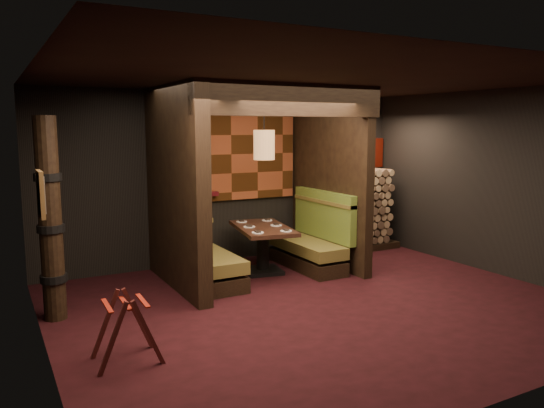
{
  "coord_description": "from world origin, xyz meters",
  "views": [
    {
      "loc": [
        -3.69,
        -5.47,
        2.26
      ],
      "look_at": [
        0.0,
        1.3,
        1.15
      ],
      "focal_mm": 35.0,
      "sensor_mm": 36.0,
      "label": 1
    }
  ],
  "objects": [
    {
      "name": "framed_picture",
      "position": [
        -3.22,
        0.1,
        1.62
      ],
      "size": [
        0.05,
        0.36,
        0.46
      ],
      "color": "olive",
      "rests_on": "wall_left"
    },
    {
      "name": "booth_bench_right",
      "position": [
        0.93,
        1.65,
        0.4
      ],
      "size": [
        0.68,
        1.6,
        1.14
      ],
      "color": "black",
      "rests_on": "floor"
    },
    {
      "name": "booth_bench_left",
      "position": [
        -0.96,
        1.65,
        0.4
      ],
      "size": [
        0.68,
        1.6,
        1.14
      ],
      "color": "black",
      "rests_on": "floor"
    },
    {
      "name": "lacquer_shelf",
      "position": [
        -0.6,
        2.65,
        1.18
      ],
      "size": [
        0.6,
        0.12,
        0.07
      ],
      "primitive_type": "cube",
      "color": "#4F0E15",
      "rests_on": "wall_back"
    },
    {
      "name": "floor",
      "position": [
        0.0,
        0.0,
        -0.01
      ],
      "size": [
        6.5,
        5.5,
        0.02
      ],
      "primitive_type": "cube",
      "color": "black",
      "rests_on": "ground"
    },
    {
      "name": "ceiling",
      "position": [
        0.0,
        0.0,
        2.86
      ],
      "size": [
        6.5,
        5.5,
        0.02
      ],
      "primitive_type": "cube",
      "color": "black",
      "rests_on": "ground"
    },
    {
      "name": "firewood_stack",
      "position": [
        2.29,
        2.35,
        0.75
      ],
      "size": [
        1.73,
        0.7,
        1.5
      ],
      "color": "black",
      "rests_on": "floor"
    },
    {
      "name": "wall_back",
      "position": [
        0.0,
        2.76,
        1.43
      ],
      "size": [
        6.5,
        0.02,
        2.85
      ],
      "primitive_type": "cube",
      "color": "black",
      "rests_on": "ground"
    },
    {
      "name": "wall_left",
      "position": [
        -3.26,
        0.0,
        1.43
      ],
      "size": [
        0.02,
        5.5,
        2.85
      ],
      "primitive_type": "cube",
      "color": "black",
      "rests_on": "ground"
    },
    {
      "name": "wall_front",
      "position": [
        0.0,
        -2.76,
        1.43
      ],
      "size": [
        6.5,
        0.02,
        2.85
      ],
      "primitive_type": "cube",
      "color": "black",
      "rests_on": "ground"
    },
    {
      "name": "tapa_side_panel",
      "position": [
        -1.23,
        1.82,
        1.85
      ],
      "size": [
        0.04,
        1.85,
        1.45
      ],
      "primitive_type": "cube",
      "color": "#984424",
      "rests_on": "partition_left"
    },
    {
      "name": "mosaic_header",
      "position": [
        2.29,
        2.68,
        1.78
      ],
      "size": [
        1.83,
        0.1,
        0.56
      ],
      "primitive_type": "cube",
      "color": "maroon",
      "rests_on": "wall_back"
    },
    {
      "name": "place_settings",
      "position": [
        0.07,
        1.73,
        0.75
      ],
      "size": [
        0.8,
        1.2,
        0.03
      ],
      "color": "white",
      "rests_on": "dining_table"
    },
    {
      "name": "dining_table",
      "position": [
        0.07,
        1.73,
        0.5
      ],
      "size": [
        1.01,
        1.52,
        0.74
      ],
      "color": "black",
      "rests_on": "floor"
    },
    {
      "name": "tapa_back_panel",
      "position": [
        -0.02,
        2.71,
        1.82
      ],
      "size": [
        2.4,
        0.06,
        1.55
      ],
      "primitive_type": "cube",
      "color": "#984424",
      "rests_on": "wall_back"
    },
    {
      "name": "partition_left",
      "position": [
        -1.35,
        1.65,
        1.43
      ],
      "size": [
        0.2,
        2.2,
        2.85
      ],
      "primitive_type": "cube",
      "color": "black",
      "rests_on": "floor"
    },
    {
      "name": "pendant_lamp",
      "position": [
        0.07,
        1.68,
        2.0
      ],
      "size": [
        0.32,
        0.32,
        1.07
      ],
      "color": "#996A3C",
      "rests_on": "ceiling"
    },
    {
      "name": "wall_right",
      "position": [
        3.26,
        0.0,
        1.43
      ],
      "size": [
        0.02,
        5.5,
        2.85
      ],
      "primitive_type": "cube",
      "color": "black",
      "rests_on": "ground"
    },
    {
      "name": "totem_column",
      "position": [
        -3.05,
        1.1,
        1.19
      ],
      "size": [
        0.31,
        0.31,
        2.4
      ],
      "color": "black",
      "rests_on": "floor"
    },
    {
      "name": "header_beam",
      "position": [
        -0.02,
        0.7,
        2.63
      ],
      "size": [
        2.85,
        0.18,
        0.44
      ],
      "primitive_type": "cube",
      "color": "black",
      "rests_on": "partition_left"
    },
    {
      "name": "partition_right",
      "position": [
        1.3,
        1.7,
        1.43
      ],
      "size": [
        0.15,
        2.1,
        2.85
      ],
      "primitive_type": "cube",
      "color": "black",
      "rests_on": "floor"
    },
    {
      "name": "luggage_rack",
      "position": [
        -2.58,
        -0.47,
        0.36
      ],
      "size": [
        0.67,
        0.48,
        0.72
      ],
      "color": "#481816",
      "rests_on": "floor"
    },
    {
      "name": "bay_front_post",
      "position": [
        1.39,
        1.96,
        1.43
      ],
      "size": [
        0.08,
        0.08,
        2.85
      ],
      "primitive_type": "cube",
      "color": "black",
      "rests_on": "floor"
    }
  ]
}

